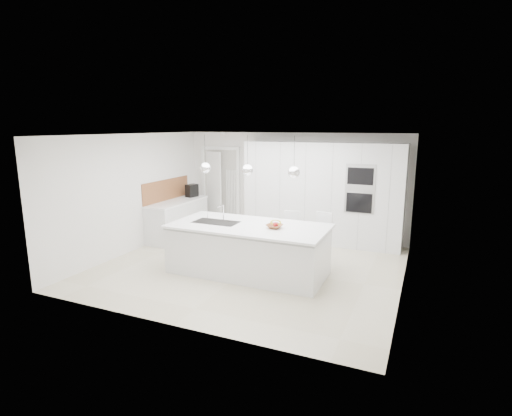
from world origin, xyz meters
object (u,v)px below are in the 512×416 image
at_px(fruit_bowl, 274,226).
at_px(espresso_machine, 192,191).
at_px(bar_stool_left, 290,237).
at_px(island_base, 248,251).
at_px(bar_stool_right, 322,240).

relative_size(fruit_bowl, espresso_machine, 0.88).
height_order(fruit_bowl, espresso_machine, espresso_machine).
xyz_separation_m(espresso_machine, bar_stool_left, (3.01, -1.18, -0.56)).
xyz_separation_m(island_base, bar_stool_left, (0.48, 0.95, 0.07)).
relative_size(fruit_bowl, bar_stool_left, 0.28).
bearing_deg(espresso_machine, bar_stool_right, -3.34).
bearing_deg(bar_stool_left, fruit_bowl, -98.90).
relative_size(fruit_bowl, bar_stool_right, 0.27).
height_order(island_base, bar_stool_left, bar_stool_left).
bearing_deg(fruit_bowl, bar_stool_right, 54.69).
xyz_separation_m(espresso_machine, bar_stool_right, (3.67, -1.22, -0.54)).
height_order(island_base, espresso_machine, espresso_machine).
bearing_deg(bar_stool_left, bar_stool_right, -14.32).
xyz_separation_m(fruit_bowl, espresso_machine, (-3.04, 2.12, 0.12)).
distance_m(espresso_machine, bar_stool_left, 3.28).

